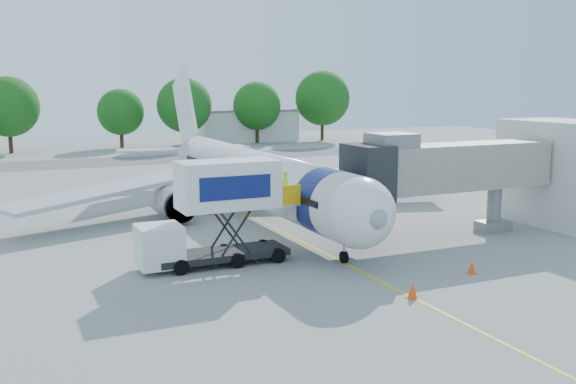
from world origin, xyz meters
name	(u,v)px	position (x,y,z in m)	size (l,w,h in m)	color
ground	(273,227)	(0.00, 0.00, 0.00)	(160.00, 160.00, 0.00)	gray
guidance_line	(273,227)	(0.00, 0.00, 0.01)	(0.15, 70.00, 0.01)	yellow
taxiway_strip	(141,160)	(0.00, 42.00, 0.00)	(120.00, 10.00, 0.01)	#59595B
aircraft	(250,176)	(0.00, 4.12, 2.95)	(34.17, 37.73, 11.35)	silver
jet_bridge	(439,169)	(7.99, -7.00, 4.34)	(13.90, 3.20, 6.60)	#9B9684
terminal_stub	(564,172)	(18.50, -7.00, 3.50)	(5.00, 8.00, 7.00)	silver
catering_hiloader	(216,213)	(-6.27, -7.00, 2.76)	(8.50, 2.44, 5.50)	black
ground_tug	(431,291)	(0.07, -16.89, 0.66)	(3.50, 2.68, 1.25)	white
safety_cone_a	(472,268)	(4.83, -13.94, 0.32)	(0.42, 0.42, 0.66)	#F1460C
safety_cone_b	(413,291)	(-0.09, -15.82, 0.35)	(0.46, 0.46, 0.73)	#F1460C
outbuilding_right	(247,125)	(22.00, 62.00, 2.66)	(16.40, 7.40, 5.30)	silver
tree_c	(8,107)	(-14.49, 57.68, 6.40)	(8.26, 8.26, 10.54)	#382314
tree_d	(121,112)	(0.90, 59.47, 5.33)	(6.89, 6.89, 8.79)	#382314
tree_e	(184,105)	(9.70, 55.98, 6.32)	(8.17, 8.17, 10.42)	#382314
tree_f	(257,106)	(22.39, 58.43, 5.99)	(7.74, 7.74, 9.87)	#382314
tree_g	(322,98)	(34.18, 58.17, 7.10)	(9.17, 9.17, 11.69)	#382314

